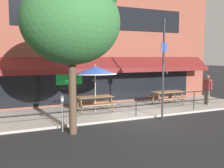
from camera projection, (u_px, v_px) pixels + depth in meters
ground_plane at (139, 119)px, 11.45m from camera, size 120.00×120.00×0.00m
patio_deck at (120, 110)px, 13.27m from camera, size 15.00×4.00×0.10m
restaurant_building at (105, 44)px, 14.91m from camera, size 15.00×1.60×7.34m
patio_railing at (136, 101)px, 11.64m from camera, size 13.84×0.04×0.97m
picnic_table_left at (95, 100)px, 12.60m from camera, size 1.80×1.42×0.76m
picnic_table_centre at (168, 94)px, 14.47m from camera, size 1.80×1.42×0.76m
patio_umbrella_left at (95, 70)px, 12.38m from camera, size 2.14×2.14×2.38m
pedestrian_walking at (207, 88)px, 14.40m from camera, size 0.28×0.62×1.71m
parking_meter_near at (62, 102)px, 9.41m from camera, size 0.15×0.16×1.42m
street_sign_pole at (163, 69)px, 11.17m from camera, size 0.28×0.09×4.55m
street_tree_curbside at (74, 17)px, 8.83m from camera, size 3.57×3.21×6.13m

